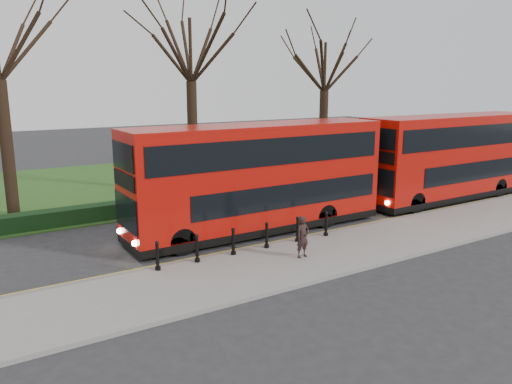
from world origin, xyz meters
TOP-DOWN VIEW (x-y plane):
  - ground at (0.00, 0.00)m, footprint 120.00×120.00m
  - pavement at (0.00, -3.00)m, footprint 60.00×4.00m
  - kerb at (0.00, -1.00)m, footprint 60.00×0.25m
  - grass_verge at (0.00, 15.00)m, footprint 60.00×18.00m
  - hedge at (0.00, 6.80)m, footprint 60.00×0.90m
  - yellow_line_outer at (0.00, -0.70)m, footprint 60.00×0.10m
  - yellow_line_inner at (0.00, -0.50)m, footprint 60.00×0.10m
  - tree_mid at (2.00, 10.00)m, footprint 7.75×7.75m
  - tree_right at (12.00, 10.00)m, footprint 7.05×7.05m
  - bollard_row at (-0.93, -1.35)m, footprint 7.75×0.15m
  - bus_lead at (1.06, 1.23)m, footprint 12.07×2.77m
  - bus_rear at (13.86, 0.77)m, footprint 12.05×2.77m
  - pedestrian at (0.37, -2.98)m, footprint 0.62×0.44m

SIDE VIEW (x-z plane):
  - ground at x=0.00m, z-range 0.00..0.00m
  - yellow_line_outer at x=0.00m, z-range 0.00..0.01m
  - yellow_line_inner at x=0.00m, z-range 0.00..0.01m
  - grass_verge at x=0.00m, z-range 0.00..0.06m
  - pavement at x=0.00m, z-range 0.00..0.15m
  - kerb at x=0.00m, z-range -0.01..0.15m
  - hedge at x=0.00m, z-range 0.00..0.80m
  - bollard_row at x=-0.93m, z-range 0.15..1.15m
  - pedestrian at x=0.37m, z-range 0.15..1.73m
  - bus_rear at x=13.86m, z-range 0.02..4.81m
  - bus_lead at x=1.06m, z-range 0.02..4.82m
  - tree_right at x=12.00m, z-range 2.50..13.51m
  - tree_mid at x=2.00m, z-range 2.75..14.86m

